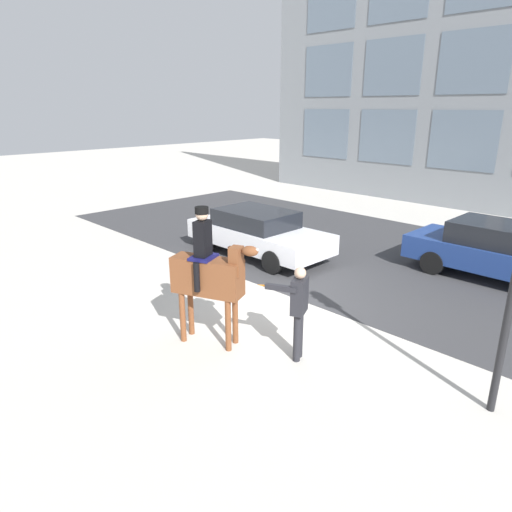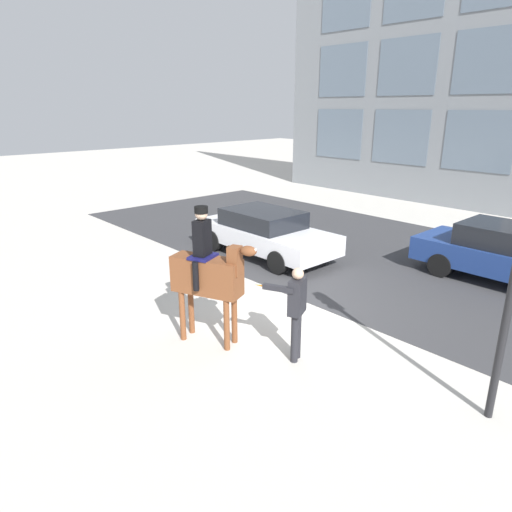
{
  "view_description": "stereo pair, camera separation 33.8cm",
  "coord_description": "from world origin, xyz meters",
  "px_view_note": "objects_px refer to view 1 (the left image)",
  "views": [
    {
      "loc": [
        6.03,
        -7.04,
        4.27
      ],
      "look_at": [
        0.27,
        -1.33,
        1.6
      ],
      "focal_mm": 32.0,
      "sensor_mm": 36.0,
      "label": 1
    },
    {
      "loc": [
        6.26,
        -6.8,
        4.27
      ],
      "look_at": [
        0.27,
        -1.33,
        1.6
      ],
      "focal_mm": 32.0,
      "sensor_mm": 36.0,
      "label": 2
    }
  ],
  "objects_px": {
    "pedestrian_bystander": "(298,306)",
    "street_car_far_lane": "(503,252)",
    "street_car_near_lane": "(258,232)",
    "mounted_horse_lead": "(209,273)"
  },
  "relations": [
    {
      "from": "pedestrian_bystander",
      "to": "street_car_far_lane",
      "type": "height_order",
      "value": "pedestrian_bystander"
    },
    {
      "from": "pedestrian_bystander",
      "to": "street_car_near_lane",
      "type": "bearing_deg",
      "value": -63.01
    },
    {
      "from": "mounted_horse_lead",
      "to": "pedestrian_bystander",
      "type": "bearing_deg",
      "value": 1.22
    },
    {
      "from": "street_car_near_lane",
      "to": "street_car_far_lane",
      "type": "relative_size",
      "value": 0.96
    },
    {
      "from": "mounted_horse_lead",
      "to": "street_car_far_lane",
      "type": "distance_m",
      "value": 7.89
    },
    {
      "from": "pedestrian_bystander",
      "to": "street_car_far_lane",
      "type": "xyz_separation_m",
      "value": [
        1.16,
        6.69,
        -0.26
      ]
    },
    {
      "from": "mounted_horse_lead",
      "to": "pedestrian_bystander",
      "type": "height_order",
      "value": "mounted_horse_lead"
    },
    {
      "from": "pedestrian_bystander",
      "to": "street_car_near_lane",
      "type": "relative_size",
      "value": 0.38
    },
    {
      "from": "mounted_horse_lead",
      "to": "street_car_far_lane",
      "type": "xyz_separation_m",
      "value": [
        2.7,
        7.39,
        -0.63
      ]
    },
    {
      "from": "mounted_horse_lead",
      "to": "pedestrian_bystander",
      "type": "distance_m",
      "value": 1.73
    }
  ]
}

